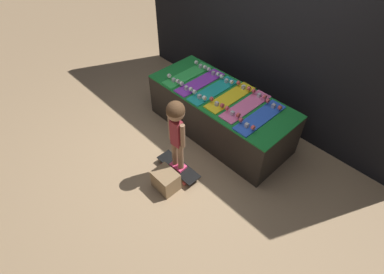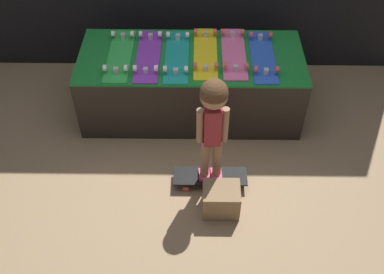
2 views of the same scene
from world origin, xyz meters
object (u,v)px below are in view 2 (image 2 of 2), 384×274
(child, at_px, (213,114))
(skateboard_green_on_rack, at_px, (120,55))
(skateboard_teal_on_rack, at_px, (177,56))
(skateboard_blue_on_rack, at_px, (263,56))
(skateboard_yellow_on_rack, at_px, (205,52))
(storage_box, at_px, (221,199))
(skateboard_pink_on_rack, at_px, (234,53))
(skateboard_purple_on_rack, at_px, (148,55))
(skateboard_on_floor, at_px, (210,177))

(child, bearing_deg, skateboard_green_on_rack, 127.07)
(skateboard_teal_on_rack, height_order, skateboard_blue_on_rack, same)
(skateboard_yellow_on_rack, bearing_deg, storage_box, -84.16)
(skateboard_green_on_rack, bearing_deg, skateboard_pink_on_rack, 2.55)
(skateboard_pink_on_rack, height_order, storage_box, skateboard_pink_on_rack)
(skateboard_purple_on_rack, bearing_deg, skateboard_on_floor, -58.83)
(skateboard_purple_on_rack, bearing_deg, skateboard_pink_on_rack, 3.46)
(skateboard_green_on_rack, xyz_separation_m, skateboard_on_floor, (0.80, -0.91, -0.58))
(skateboard_on_floor, height_order, storage_box, storage_box)
(skateboard_on_floor, bearing_deg, skateboard_blue_on_rack, 63.16)
(skateboard_green_on_rack, distance_m, skateboard_teal_on_rack, 0.51)
(skateboard_yellow_on_rack, bearing_deg, skateboard_teal_on_rack, -168.61)
(skateboard_pink_on_rack, xyz_separation_m, child, (-0.21, -0.95, 0.14))
(skateboard_pink_on_rack, xyz_separation_m, skateboard_on_floor, (-0.21, -0.95, -0.58))
(skateboard_yellow_on_rack, xyz_separation_m, child, (0.04, -0.95, 0.14))
(skateboard_yellow_on_rack, bearing_deg, skateboard_on_floor, -87.33)
(skateboard_on_floor, distance_m, child, 0.72)
(skateboard_pink_on_rack, bearing_deg, child, -102.30)
(skateboard_yellow_on_rack, height_order, child, child)
(skateboard_teal_on_rack, height_order, skateboard_yellow_on_rack, same)
(skateboard_green_on_rack, height_order, skateboard_teal_on_rack, same)
(skateboard_green_on_rack, relative_size, skateboard_yellow_on_rack, 1.00)
(skateboard_blue_on_rack, distance_m, skateboard_on_floor, 1.17)
(child, bearing_deg, skateboard_teal_on_rack, 103.88)
(skateboard_blue_on_rack, height_order, storage_box, skateboard_blue_on_rack)
(skateboard_purple_on_rack, xyz_separation_m, skateboard_yellow_on_rack, (0.51, 0.04, 0.00))
(skateboard_on_floor, bearing_deg, child, -80.54)
(skateboard_blue_on_rack, bearing_deg, skateboard_pink_on_rack, 170.11)
(skateboard_teal_on_rack, relative_size, skateboard_on_floor, 1.27)
(skateboard_teal_on_rack, height_order, skateboard_on_floor, skateboard_teal_on_rack)
(skateboard_pink_on_rack, distance_m, storage_box, 1.34)
(skateboard_yellow_on_rack, relative_size, skateboard_pink_on_rack, 1.00)
(child, relative_size, storage_box, 3.47)
(skateboard_purple_on_rack, xyz_separation_m, skateboard_blue_on_rack, (1.01, 0.00, 0.00))
(skateboard_pink_on_rack, distance_m, child, 0.99)
(skateboard_teal_on_rack, relative_size, storage_box, 2.69)
(skateboard_yellow_on_rack, height_order, storage_box, skateboard_yellow_on_rack)
(storage_box, bearing_deg, skateboard_on_floor, 106.76)
(skateboard_green_on_rack, bearing_deg, storage_box, -53.12)
(skateboard_green_on_rack, bearing_deg, skateboard_yellow_on_rack, 3.32)
(child, bearing_deg, skateboard_blue_on_rack, 58.82)
(skateboard_green_on_rack, distance_m, child, 1.22)
(skateboard_blue_on_rack, xyz_separation_m, storage_box, (-0.38, -1.18, -0.53))
(skateboard_green_on_rack, relative_size, skateboard_pink_on_rack, 1.00)
(skateboard_green_on_rack, xyz_separation_m, skateboard_pink_on_rack, (1.01, 0.04, 0.00))
(skateboard_pink_on_rack, bearing_deg, skateboard_green_on_rack, -177.45)
(skateboard_teal_on_rack, relative_size, child, 0.78)
(skateboard_blue_on_rack, distance_m, storage_box, 1.34)
(skateboard_pink_on_rack, bearing_deg, skateboard_teal_on_rack, -174.14)
(skateboard_purple_on_rack, xyz_separation_m, child, (0.55, -0.91, 0.14))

